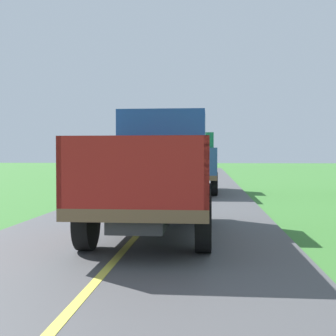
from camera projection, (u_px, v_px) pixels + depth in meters
banana_truck_near at (161, 169)px, 10.33m from camera, size 2.38×5.82×2.80m
banana_truck_far at (192, 162)px, 21.43m from camera, size 2.38×5.81×2.80m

